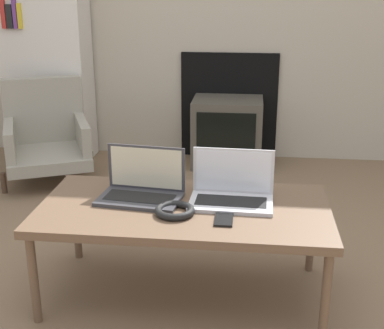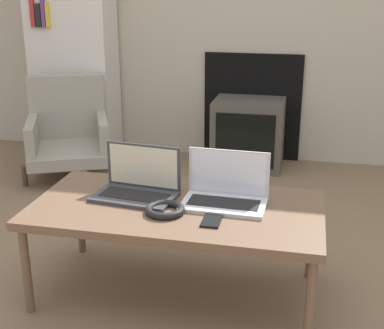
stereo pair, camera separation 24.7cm
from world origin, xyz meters
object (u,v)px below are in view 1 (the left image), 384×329
object	(u,v)px
headphones	(175,210)
phone	(224,219)
armchair	(46,134)
laptop_left	(142,187)
laptop_right	(232,191)
tv	(227,132)

from	to	relation	value
headphones	phone	distance (m)	0.20
armchair	laptop_left	bearing A→B (deg)	-78.02
armchair	laptop_right	bearing A→B (deg)	-68.35
laptop_right	phone	size ratio (longest dim) A/B	2.80
laptop_right	armchair	world-z (taller)	armchair
laptop_left	headphones	world-z (taller)	laptop_left
laptop_left	tv	bearing A→B (deg)	87.01
laptop_left	armchair	xyz separation A→B (m)	(-0.94, 1.30, -0.16)
headphones	armchair	size ratio (longest dim) A/B	0.21
laptop_right	phone	xyz separation A→B (m)	(-0.02, -0.19, -0.04)
tv	armchair	bearing A→B (deg)	-161.95
headphones	armchair	bearing A→B (deg)	127.16
headphones	tv	xyz separation A→B (m)	(0.12, 1.85, -0.19)
laptop_left	armchair	world-z (taller)	armchair
laptop_right	phone	world-z (taller)	laptop_right
headphones	tv	world-z (taller)	tv
laptop_left	laptop_right	size ratio (longest dim) A/B	1.04
laptop_right	armchair	size ratio (longest dim) A/B	0.46
laptop_right	armchair	distance (m)	1.86
headphones	armchair	distance (m)	1.83
phone	tv	bearing A→B (deg)	92.35
headphones	tv	bearing A→B (deg)	86.25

